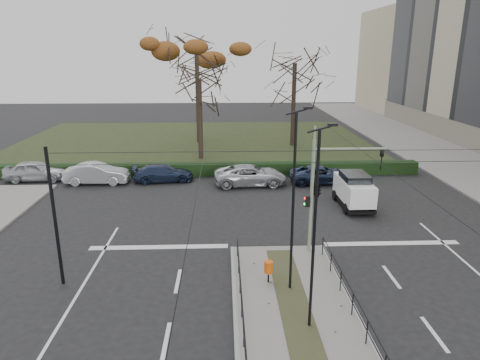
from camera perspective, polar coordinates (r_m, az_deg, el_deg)
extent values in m
plane|color=black|center=(17.61, 7.05, -16.17)|extent=(140.00, 140.00, 0.00)
cube|color=slate|center=(15.56, 8.59, -20.92)|extent=(4.40, 15.00, 0.14)
cube|color=slate|center=(43.05, 26.55, 2.23)|extent=(8.00, 90.00, 0.14)
cube|color=#252F17|center=(47.65, -6.21, 5.13)|extent=(38.00, 26.00, 0.10)
cube|color=black|center=(34.55, -7.70, 1.40)|extent=(38.00, 1.00, 1.00)
cylinder|color=black|center=(20.62, -0.35, -8.97)|extent=(0.04, 0.04, 0.90)
cylinder|color=black|center=(21.14, 10.96, -8.62)|extent=(0.04, 0.04, 0.90)
cylinder|color=black|center=(14.69, 0.52, -18.57)|extent=(0.04, 13.20, 0.04)
cylinder|color=black|center=(15.41, 16.71, -17.50)|extent=(0.04, 13.20, 0.04)
cylinder|color=black|center=(19.13, -23.47, -4.68)|extent=(0.14, 0.14, 6.00)
cylinder|color=black|center=(16.30, 7.19, 2.29)|extent=(20.00, 0.02, 0.02)
cylinder|color=black|center=(18.22, 6.20, 3.85)|extent=(20.00, 0.02, 0.02)
cylinder|color=black|center=(13.30, -5.81, -1.90)|extent=(0.02, 34.00, 0.02)
cylinder|color=black|center=(14.62, 22.75, -1.43)|extent=(0.02, 34.00, 0.02)
cylinder|color=gray|center=(20.61, 9.51, -2.26)|extent=(0.17, 0.17, 5.53)
cylinder|color=gray|center=(20.40, 14.52, 4.06)|extent=(3.40, 0.11, 0.11)
imported|color=black|center=(20.99, 18.32, 2.60)|extent=(0.16, 0.19, 0.96)
imported|color=black|center=(20.53, 10.21, -1.13)|extent=(0.46, 2.12, 0.85)
cube|color=black|center=(20.64, 8.96, -2.83)|extent=(0.23, 0.17, 0.53)
sphere|color=#FF0C0C|center=(20.57, 8.69, -2.42)|extent=(0.12, 0.12, 0.12)
sphere|color=#0CE533|center=(20.67, 8.66, -3.17)|extent=(0.12, 0.12, 0.12)
cylinder|color=black|center=(18.62, 3.80, -12.76)|extent=(0.07, 0.07, 0.47)
cylinder|color=#CF4F0C|center=(18.40, 3.83, -11.50)|extent=(0.37, 0.37, 0.51)
cylinder|color=black|center=(14.59, 9.85, -7.14)|extent=(0.11, 0.11, 7.09)
cube|color=black|center=(13.64, 12.27, 7.22)|extent=(0.31, 0.12, 0.09)
cylinder|color=black|center=(16.83, 7.08, -3.37)|extent=(0.11, 0.11, 7.29)
cube|color=black|center=(16.01, 9.03, 9.47)|extent=(0.32, 0.13, 0.09)
imported|color=#B0B3B9|center=(36.39, -25.61, 1.12)|extent=(4.65, 2.09, 1.55)
imported|color=#B0B3B9|center=(33.83, -18.55, 0.83)|extent=(4.72, 1.66, 1.55)
imported|color=#1C2742|center=(33.18, -10.19, 0.93)|extent=(4.68, 2.31, 1.31)
imported|color=#B0B3B9|center=(31.76, 1.43, 0.65)|extent=(5.51, 2.79, 1.49)
cube|color=white|center=(28.11, 14.95, -1.22)|extent=(1.68, 3.95, 1.27)
cube|color=black|center=(27.89, 15.06, 0.27)|extent=(1.54, 2.18, 0.59)
cube|color=black|center=(28.38, 14.82, -2.85)|extent=(1.72, 4.03, 0.18)
cylinder|color=black|center=(27.47, 17.26, -3.64)|extent=(0.22, 0.66, 0.66)
cylinder|color=black|center=(26.96, 13.94, -3.75)|extent=(0.22, 0.66, 0.66)
cylinder|color=black|center=(29.78, 15.62, -1.92)|extent=(0.22, 0.66, 0.66)
cylinder|color=black|center=(29.31, 12.54, -1.99)|extent=(0.22, 0.66, 0.66)
cylinder|color=black|center=(46.29, -5.65, 10.78)|extent=(0.44, 0.44, 9.43)
ellipsoid|color=#583214|center=(46.05, -5.82, 16.62)|extent=(10.02, 10.02, 5.92)
cylinder|color=black|center=(44.87, 7.14, 9.86)|extent=(0.44, 0.44, 8.36)
cylinder|color=black|center=(39.09, -5.34, 8.03)|extent=(0.44, 0.44, 7.16)
imported|color=#1C2742|center=(32.83, 10.71, 0.72)|extent=(4.72, 2.27, 1.30)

